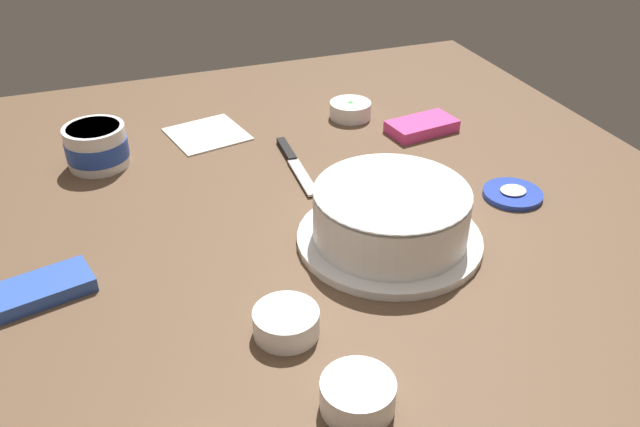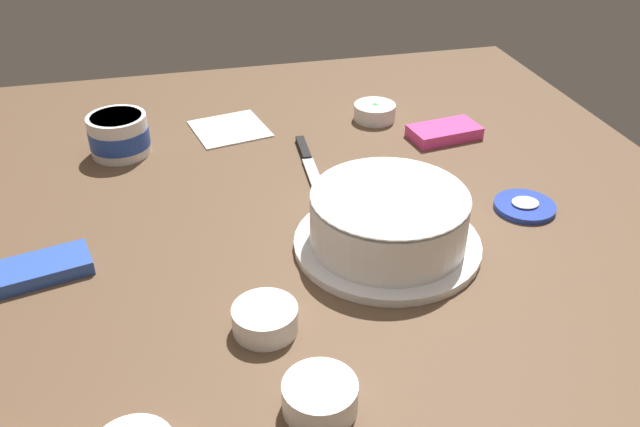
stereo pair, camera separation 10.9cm
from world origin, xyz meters
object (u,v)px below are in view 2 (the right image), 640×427
object	(u,v)px
sprinkle_bowl_yellow	(265,318)
candy_box_lower	(43,268)
sprinkle_bowl_green	(375,111)
sprinkle_bowl_rainbow	(320,396)
frosting_tub	(119,134)
candy_box_upper	(444,132)
paper_napkin	(230,128)
spreading_knife	(308,159)
frosted_cake	(388,220)
frosting_tub_lid	(525,206)

from	to	relation	value
sprinkle_bowl_yellow	candy_box_lower	distance (m)	0.37
sprinkle_bowl_green	sprinkle_bowl_rainbow	world-z (taller)	sprinkle_bowl_rainbow
frosting_tub	sprinkle_bowl_green	size ratio (longest dim) A/B	1.28
candy_box_upper	sprinkle_bowl_yellow	bearing A→B (deg)	38.71
frosting_tub	paper_napkin	bearing A→B (deg)	-165.59
spreading_knife	frosting_tub	bearing A→B (deg)	-19.47
frosted_cake	candy_box_lower	distance (m)	0.54
frosted_cake	candy_box_upper	bearing A→B (deg)	-124.76
candy_box_lower	paper_napkin	bearing A→B (deg)	-140.64
frosted_cake	paper_napkin	bearing A→B (deg)	-68.81
sprinkle_bowl_rainbow	paper_napkin	world-z (taller)	sprinkle_bowl_rainbow
paper_napkin	spreading_knife	bearing A→B (deg)	125.52
sprinkle_bowl_green	sprinkle_bowl_yellow	xyz separation A→B (m)	(0.35, 0.62, 0.00)
frosting_tub	sprinkle_bowl_green	world-z (taller)	frosting_tub
sprinkle_bowl_green	sprinkle_bowl_yellow	size ratio (longest dim) A/B	1.02
sprinkle_bowl_yellow	candy_box_upper	world-z (taller)	sprinkle_bowl_yellow
sprinkle_bowl_green	candy_box_lower	world-z (taller)	sprinkle_bowl_green
sprinkle_bowl_yellow	sprinkle_bowl_rainbow	bearing A→B (deg)	104.70
spreading_knife	candy_box_upper	world-z (taller)	candy_box_upper
frosted_cake	frosting_tub_lid	bearing A→B (deg)	-168.99
sprinkle_bowl_yellow	paper_napkin	size ratio (longest dim) A/B	0.61
frosting_tub_lid	paper_napkin	xyz separation A→B (m)	(0.47, -0.45, -0.00)
sprinkle_bowl_green	frosting_tub_lid	bearing A→B (deg)	108.77
frosting_tub	spreading_knife	size ratio (longest dim) A/B	0.51
frosted_cake	paper_napkin	world-z (taller)	frosted_cake
sprinkle_bowl_rainbow	candy_box_upper	size ratio (longest dim) A/B	0.62
frosting_tub_lid	sprinkle_bowl_yellow	size ratio (longest dim) A/B	1.18
spreading_knife	paper_napkin	world-z (taller)	spreading_knife
sprinkle_bowl_yellow	candy_box_upper	bearing A→B (deg)	-133.20
frosting_tub_lid	frosting_tub	bearing A→B (deg)	-29.18
frosted_cake	candy_box_upper	distance (m)	0.43
sprinkle_bowl_rainbow	sprinkle_bowl_yellow	xyz separation A→B (m)	(0.04, -0.15, -0.00)
frosting_tub_lid	sprinkle_bowl_rainbow	size ratio (longest dim) A/B	1.18
frosting_tub_lid	candy_box_upper	bearing A→B (deg)	-84.68
candy_box_upper	paper_napkin	xyz separation A→B (m)	(0.44, -0.15, -0.01)
frosting_tub_lid	candy_box_lower	xyz separation A→B (m)	(0.81, -0.00, 0.01)
sprinkle_bowl_yellow	candy_box_lower	world-z (taller)	sprinkle_bowl_yellow
frosting_tub	candy_box_lower	size ratio (longest dim) A/B	0.85
frosting_tub	sprinkle_bowl_rainbow	size ratio (longest dim) A/B	1.31
frosting_tub	frosting_tub_lid	xyz separation A→B (m)	(-0.69, 0.39, -0.04)
spreading_knife	sprinkle_bowl_yellow	world-z (taller)	sprinkle_bowl_yellow
frosting_tub	sprinkle_bowl_yellow	bearing A→B (deg)	108.59
sprinkle_bowl_green	sprinkle_bowl_yellow	world-z (taller)	same
sprinkle_bowl_green	sprinkle_bowl_rainbow	size ratio (longest dim) A/B	1.02
candy_box_lower	paper_napkin	world-z (taller)	candy_box_lower
sprinkle_bowl_green	sprinkle_bowl_yellow	distance (m)	0.72
frosting_tub	sprinkle_bowl_yellow	world-z (taller)	frosting_tub
frosting_tub	sprinkle_bowl_yellow	distance (m)	0.62
frosting_tub_lid	sprinkle_bowl_green	size ratio (longest dim) A/B	1.15
candy_box_upper	sprinkle_bowl_rainbow	bearing A→B (deg)	48.56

